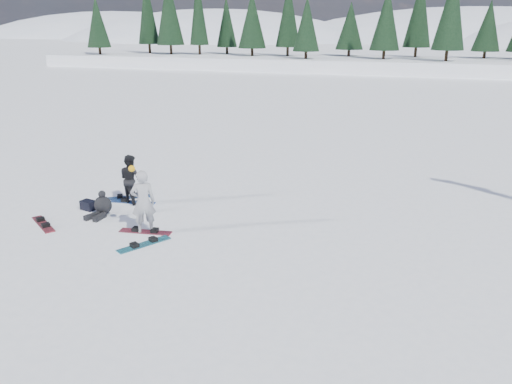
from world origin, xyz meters
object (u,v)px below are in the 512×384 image
snowboarder_woman (143,202)px  seated_rider (102,206)px  snowboard_loose_b (43,224)px  snowboarder_man (131,179)px  snowboard_loose_c (129,197)px  gear_bag (88,205)px  snowboard_loose_a (144,244)px

snowboarder_woman → seated_rider: snowboarder_woman is taller
snowboarder_woman → snowboard_loose_b: snowboarder_woman is taller
snowboard_loose_b → snowboarder_man: bearing=94.3°
snowboarder_woman → snowboard_loose_c: size_ratio=1.32×
snowboarder_woman → gear_bag: size_ratio=4.39×
snowboarder_woman → gear_bag: 2.94m
snowboarder_man → gear_bag: bearing=68.9°
snowboarder_woman → snowboard_loose_b: bearing=-24.5°
snowboarder_man → snowboard_loose_c: snowboarder_man is taller
snowboarder_woman → snowboard_loose_c: (-2.05, 2.44, -0.91)m
snowboard_loose_b → snowboard_loose_a: size_ratio=1.00×
snowboarder_woman → snowboarder_man: bearing=-83.5°
snowboarder_woman → snowboarder_man: snowboarder_woman is taller
seated_rider → snowboard_loose_c: 1.67m
snowboard_loose_c → snowboard_loose_a: (2.45, -3.20, 0.00)m
seated_rider → snowboard_loose_a: size_ratio=0.64×
seated_rider → snowboard_loose_b: size_ratio=0.64×
snowboard_loose_a → snowboarder_woman: bearing=58.3°
snowboard_loose_c → snowboard_loose_b: bearing=-142.5°
seated_rider → gear_bag: 0.76m
snowboarder_man → seated_rider: snowboarder_man is taller
snowboarder_man → snowboard_loose_b: snowboarder_man is taller
seated_rider → snowboard_loose_b: seated_rider is taller
gear_bag → snowboard_loose_a: (3.04, -1.81, -0.14)m
seated_rider → gear_bag: size_ratio=2.12×
snowboarder_woman → snowboard_loose_a: snowboarder_woman is taller
gear_bag → snowboard_loose_b: size_ratio=0.30×
snowboard_loose_c → snowboarder_man: bearing=-75.8°
snowboard_loose_c → snowboard_loose_b: 3.07m
seated_rider → snowboard_loose_c: seated_rider is taller
seated_rider → snowboard_loose_a: seated_rider is taller
snowboarder_man → snowboard_loose_b: (-1.48, -2.49, -0.79)m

